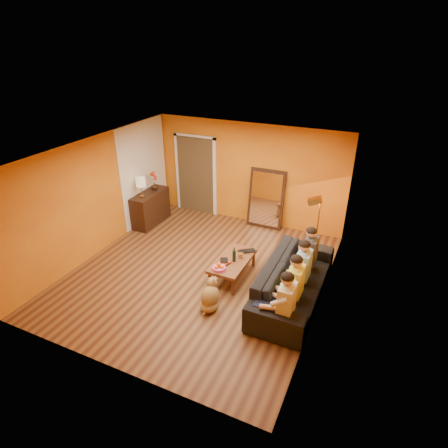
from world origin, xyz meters
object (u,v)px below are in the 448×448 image
at_px(floor_lamp, 317,230).
at_px(person_mid_right, 303,270).
at_px(coffee_table, 233,268).
at_px(dog, 210,295).
at_px(table_lamp, 141,188).
at_px(wine_bottle, 234,255).
at_px(mirror_frame, 266,199).
at_px(person_far_left, 286,305).
at_px(sideboard, 151,208).
at_px(sofa, 294,281).
at_px(person_far_right, 310,255).
at_px(person_mid_left, 295,286).
at_px(laptop, 247,252).
at_px(vase, 154,186).
at_px(tumbler, 241,256).

relative_size(floor_lamp, person_mid_right, 1.18).
height_order(coffee_table, dog, dog).
bearing_deg(dog, table_lamp, 148.36).
height_order(floor_lamp, dog, floor_lamp).
bearing_deg(wine_bottle, table_lamp, 159.36).
height_order(mirror_frame, person_far_left, mirror_frame).
relative_size(coffee_table, wine_bottle, 3.94).
bearing_deg(sideboard, mirror_frame, 21.16).
distance_m(sofa, person_far_right, 0.70).
height_order(person_mid_left, person_mid_right, same).
relative_size(table_lamp, person_far_right, 0.42).
xyz_separation_m(dog, wine_bottle, (0.02, 1.04, 0.27)).
xyz_separation_m(mirror_frame, person_mid_left, (1.58, -3.06, -0.15)).
relative_size(mirror_frame, laptop, 4.13).
bearing_deg(sideboard, sofa, -19.83).
height_order(mirror_frame, laptop, mirror_frame).
xyz_separation_m(mirror_frame, vase, (-2.79, -0.83, 0.18)).
relative_size(sofa, vase, 14.24).
distance_m(person_mid_right, tumbler, 1.34).
bearing_deg(laptop, vase, 121.07).
height_order(sofa, person_far_right, person_far_right).
bearing_deg(dog, person_far_left, 1.64).
bearing_deg(wine_bottle, tumbler, 67.62).
bearing_deg(sofa, person_far_right, -11.31).
bearing_deg(person_far_right, vase, 165.52).
distance_m(mirror_frame, person_far_left, 3.94).
bearing_deg(person_far_left, person_far_right, 90.00).
distance_m(wine_bottle, tumbler, 0.21).
bearing_deg(table_lamp, person_far_right, -7.55).
relative_size(table_lamp, dog, 0.84).
bearing_deg(sideboard, person_mid_right, -18.11).
distance_m(sideboard, wine_bottle, 3.31).
distance_m(coffee_table, dog, 1.09).
xyz_separation_m(sideboard, dog, (2.96, -2.46, -0.12)).
height_order(floor_lamp, person_far_right, floor_lamp).
bearing_deg(person_far_right, floor_lamp, 93.85).
bearing_deg(table_lamp, person_far_left, -27.02).
xyz_separation_m(table_lamp, laptop, (3.11, -0.72, -0.67)).
bearing_deg(mirror_frame, person_mid_left, -62.68).
relative_size(sofa, person_mid_left, 2.16).
bearing_deg(laptop, dog, -132.77).
height_order(mirror_frame, dog, mirror_frame).
bearing_deg(wine_bottle, vase, 150.70).
distance_m(person_far_right, vase, 4.53).
relative_size(coffee_table, vase, 6.61).
xyz_separation_m(mirror_frame, coffee_table, (0.14, -2.45, -0.55)).
distance_m(coffee_table, tumbler, 0.31).
height_order(table_lamp, laptop, table_lamp).
distance_m(sideboard, laptop, 3.28).
relative_size(person_far_left, person_far_right, 1.00).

